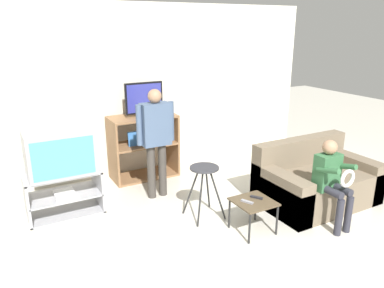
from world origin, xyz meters
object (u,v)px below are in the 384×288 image
object	(u,v)px
person_standing_adult	(156,134)
remote_control_black	(257,197)
television_main	(59,151)
snack_table	(253,205)
media_shelf	(144,146)
tv_stand	(64,193)
television_flat	(144,100)
person_seated_child	(332,177)
remote_control_white	(247,202)
couch	(315,182)
folding_stool	(204,176)

from	to	relation	value
person_standing_adult	remote_control_black	bearing A→B (deg)	-64.05
television_main	person_standing_adult	bearing A→B (deg)	-6.23
television_main	snack_table	xyz separation A→B (m)	(1.79, -1.52, -0.48)
media_shelf	remote_control_black	world-z (taller)	media_shelf
remote_control_black	person_standing_adult	size ratio (longest dim) A/B	0.10
tv_stand	person_standing_adult	xyz separation A→B (m)	(1.22, -0.12, 0.63)
snack_table	remote_control_black	xyz separation A→B (m)	(0.07, 0.04, 0.06)
television_flat	person_seated_child	size ratio (longest dim) A/B	0.57
media_shelf	remote_control_black	xyz separation A→B (m)	(0.55, -2.09, -0.11)
remote_control_white	couch	world-z (taller)	couch
tv_stand	person_standing_adult	bearing A→B (deg)	-5.59
tv_stand	person_seated_child	distance (m)	3.24
tv_stand	couch	bearing A→B (deg)	-23.27
media_shelf	person_seated_child	size ratio (longest dim) A/B	0.97
media_shelf	person_standing_adult	distance (m)	0.86
television_main	person_seated_child	world-z (taller)	television_main
remote_control_white	remote_control_black	bearing A→B (deg)	-11.90
media_shelf	folding_stool	distance (m)	1.57
remote_control_black	couch	bearing A→B (deg)	-23.33
television_main	snack_table	size ratio (longest dim) A/B	1.80
television_main	person_standing_adult	distance (m)	1.22
remote_control_black	remote_control_white	xyz separation A→B (m)	(-0.16, -0.04, 0.00)
television_flat	remote_control_black	distance (m)	2.30
couch	snack_table	bearing A→B (deg)	-169.75
person_standing_adult	couch	bearing A→B (deg)	-33.36
tv_stand	television_flat	distance (m)	1.77
remote_control_white	couch	bearing A→B (deg)	-15.72
television_main	snack_table	bearing A→B (deg)	-40.22
tv_stand	snack_table	xyz separation A→B (m)	(1.80, -1.50, 0.07)
person_standing_adult	snack_table	bearing A→B (deg)	-67.31
television_flat	couch	world-z (taller)	television_flat
television_main	television_flat	xyz separation A→B (m)	(1.36, 0.61, 0.40)
remote_control_black	person_seated_child	distance (m)	0.90
media_shelf	couch	size ratio (longest dim) A/B	0.67
folding_stool	remote_control_white	bearing A→B (deg)	-68.77
remote_control_white	folding_stool	bearing A→B (deg)	86.18
person_standing_adult	person_seated_child	world-z (taller)	person_standing_adult
folding_stool	television_main	bearing A→B (deg)	147.55
tv_stand	television_main	distance (m)	0.55
person_standing_adult	television_flat	bearing A→B (deg)	78.95
television_main	remote_control_white	xyz separation A→B (m)	(1.70, -1.51, -0.42)
tv_stand	media_shelf	bearing A→B (deg)	25.37
television_main	television_flat	world-z (taller)	television_flat
remote_control_white	media_shelf	bearing A→B (deg)	75.14
folding_stool	person_standing_adult	distance (m)	0.93
media_shelf	couch	xyz separation A→B (m)	(1.67, -1.92, -0.22)
tv_stand	television_main	size ratio (longest dim) A/B	1.15
couch	media_shelf	bearing A→B (deg)	131.01
television_flat	person_seated_child	distance (m)	2.83
folding_stool	person_standing_adult	xyz separation A→B (m)	(-0.27, 0.81, 0.37)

